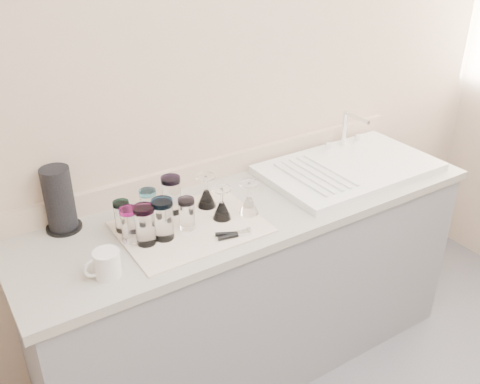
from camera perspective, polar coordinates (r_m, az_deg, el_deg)
counter_unit at (r=2.55m, az=1.30°, el=-9.87°), size 2.06×0.62×0.90m
sink_unit at (r=2.61m, az=11.53°, el=2.59°), size 0.82×0.50×0.22m
dish_towel at (r=2.12m, az=-5.25°, el=-3.73°), size 0.55×0.42×0.01m
tumbler_teal at (r=2.11m, az=-12.45°, el=-2.50°), size 0.06×0.06×0.13m
tumbler_cyan at (r=2.15m, az=-9.73°, el=-1.40°), size 0.07×0.07×0.13m
tumbler_purple at (r=2.19m, az=-7.31°, el=-0.28°), size 0.08×0.08×0.16m
tumbler_magenta at (r=2.00m, az=-10.09°, el=-3.46°), size 0.08×0.08×0.16m
tumbler_blue at (r=2.02m, az=-8.21°, el=-2.87°), size 0.08×0.08×0.16m
tumbler_lavender at (r=2.08m, az=-5.70°, el=-2.31°), size 0.07×0.07×0.13m
tumbler_extra at (r=2.04m, az=-11.68°, el=-3.38°), size 0.07×0.07×0.14m
goblet_back_left at (r=2.23m, az=-3.60°, el=-0.41°), size 0.08×0.08×0.14m
goblet_front_left at (r=2.14m, az=-1.94°, el=-1.72°), size 0.08×0.08×0.14m
goblet_front_right at (r=2.18m, az=0.96°, el=-1.15°), size 0.08×0.08×0.14m
can_opener at (r=2.05m, az=-0.66°, el=-4.54°), size 0.13×0.08×0.02m
white_mug at (r=1.89m, az=-14.07°, el=-7.46°), size 0.13×0.10×0.10m
paper_towel_roll at (r=2.16m, az=-18.72°, el=-0.83°), size 0.14×0.14×0.26m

